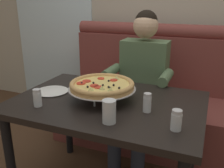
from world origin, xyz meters
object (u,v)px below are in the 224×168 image
object	(u,v)px
pizza	(102,85)
drinking_glass	(109,113)
plate_near_left	(52,90)
patio_chair	(73,51)
shaker_pepper_flakes	(38,99)
dining_table	(107,113)
shaker_oregano	(147,104)
booth_bench	(143,100)
diner_main	(141,78)
shaker_parmesan	(176,122)

from	to	relation	value
pizza	drinking_glass	world-z (taller)	pizza
plate_near_left	patio_chair	world-z (taller)	patio_chair
pizza	shaker_pepper_flakes	xyz separation A→B (m)	(-0.32, -0.24, -0.05)
dining_table	drinking_glass	xyz separation A→B (m)	(0.13, -0.28, 0.15)
dining_table	pizza	world-z (taller)	pizza
shaker_oregano	drinking_glass	xyz separation A→B (m)	(-0.15, -0.21, 0.01)
booth_bench	dining_table	world-z (taller)	booth_bench
booth_bench	drinking_glass	world-z (taller)	booth_bench
booth_bench	diner_main	size ratio (longest dim) A/B	1.25
pizza	dining_table	bearing A→B (deg)	3.90
shaker_oregano	patio_chair	bearing A→B (deg)	128.98
shaker_pepper_flakes	pizza	bearing A→B (deg)	36.87
shaker_pepper_flakes	shaker_oregano	bearing A→B (deg)	15.37
booth_bench	shaker_parmesan	bearing A→B (deg)	-67.19
drinking_glass	shaker_pepper_flakes	bearing A→B (deg)	176.09
plate_near_left	dining_table	bearing A→B (deg)	-0.47
dining_table	pizza	size ratio (longest dim) A/B	2.80
dining_table	plate_near_left	world-z (taller)	plate_near_left
shaker_oregano	patio_chair	size ratio (longest dim) A/B	0.13
diner_main	booth_bench	bearing A→B (deg)	99.80
booth_bench	pizza	size ratio (longest dim) A/B	3.69
shaker_parmesan	drinking_glass	distance (m)	0.34
diner_main	shaker_pepper_flakes	distance (m)	0.96
patio_chair	shaker_oregano	bearing A→B (deg)	-51.02
booth_bench	dining_table	xyz separation A→B (m)	(0.00, -0.89, 0.25)
diner_main	drinking_glass	distance (m)	0.91
booth_bench	shaker_oregano	size ratio (longest dim) A/B	14.18
pizza	patio_chair	world-z (taller)	pizza
diner_main	shaker_oregano	xyz separation A→B (m)	(0.23, -0.69, 0.07)
booth_bench	drinking_glass	size ratio (longest dim) A/B	12.64
shaker_pepper_flakes	patio_chair	xyz separation A→B (m)	(-1.24, 2.50, -0.26)
pizza	drinking_glass	bearing A→B (deg)	-58.80
shaker_pepper_flakes	shaker_parmesan	bearing A→B (deg)	1.39
drinking_glass	pizza	bearing A→B (deg)	121.20
plate_near_left	patio_chair	bearing A→B (deg)	117.53
booth_bench	pizza	xyz separation A→B (m)	(-0.04, -0.89, 0.44)
dining_table	shaker_pepper_flakes	xyz separation A→B (m)	(-0.36, -0.24, 0.14)
plate_near_left	booth_bench	bearing A→B (deg)	64.28
drinking_glass	diner_main	bearing A→B (deg)	95.30
shaker_oregano	plate_near_left	distance (m)	0.71
shaker_parmesan	plate_near_left	distance (m)	0.92
dining_table	shaker_parmesan	size ratio (longest dim) A/B	11.27
shaker_oregano	shaker_pepper_flakes	bearing A→B (deg)	-164.63
dining_table	drinking_glass	bearing A→B (deg)	-64.86
diner_main	plate_near_left	bearing A→B (deg)	-127.34
plate_near_left	drinking_glass	distance (m)	0.62
diner_main	drinking_glass	bearing A→B (deg)	-84.70
booth_bench	drinking_glass	bearing A→B (deg)	-83.66
booth_bench	drinking_glass	distance (m)	1.24
shaker_parmesan	diner_main	bearing A→B (deg)	116.50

